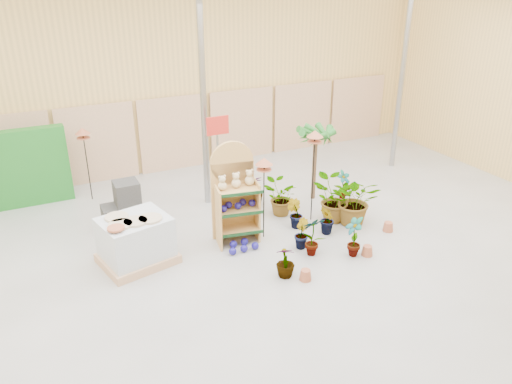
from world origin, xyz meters
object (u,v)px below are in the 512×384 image
bird_table_front (264,164)px  display_shelf (234,196)px  pallet_stack (136,241)px  potted_plant_2 (333,200)px

bird_table_front → display_shelf: bearing=159.6°
pallet_stack → potted_plant_2: potted_plant_2 is taller
display_shelf → pallet_stack: display_shelf is taller
display_shelf → bird_table_front: (0.55, -0.20, 0.66)m
bird_table_front → potted_plant_2: 1.99m
display_shelf → pallet_stack: bearing=-168.8°
potted_plant_2 → bird_table_front: bearing=-179.7°
bird_table_front → potted_plant_2: size_ratio=1.72×
bird_table_front → potted_plant_2: bearing=0.3°
potted_plant_2 → pallet_stack: bearing=178.0°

